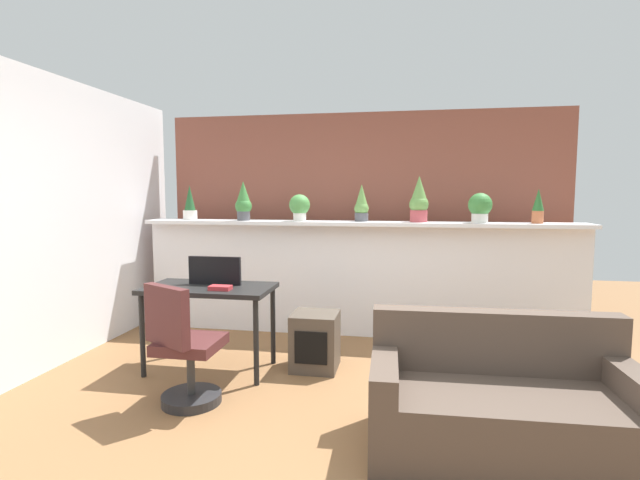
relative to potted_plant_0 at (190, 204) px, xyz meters
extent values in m
plane|color=brown|center=(1.92, -1.99, -1.43)|extent=(12.00, 12.00, 0.00)
cube|color=white|center=(1.92, 0.01, -0.82)|extent=(4.71, 0.16, 1.21)
cube|color=white|center=(1.92, -0.03, -0.20)|extent=(4.71, 0.39, 0.04)
cube|color=brown|center=(1.92, 0.61, -0.18)|extent=(4.71, 0.10, 2.50)
cube|color=white|center=(-0.69, -1.59, -0.13)|extent=(0.12, 4.40, 2.60)
cylinder|color=silver|center=(0.00, 0.00, -0.12)|extent=(0.16, 0.16, 0.11)
cone|color=#235B2D|center=(0.00, 0.00, 0.07)|extent=(0.13, 0.13, 0.29)
cylinder|color=#4C4C51|center=(0.66, -0.06, -0.13)|extent=(0.14, 0.14, 0.10)
sphere|color=#3D843D|center=(0.66, -0.06, -0.02)|extent=(0.18, 0.18, 0.18)
cone|color=#3D843D|center=(0.66, -0.06, 0.14)|extent=(0.16, 0.16, 0.24)
cylinder|color=silver|center=(1.30, -0.04, -0.13)|extent=(0.14, 0.14, 0.09)
sphere|color=#4C9347|center=(1.30, -0.04, 0.00)|extent=(0.23, 0.23, 0.23)
cylinder|color=#4C4C51|center=(1.97, 0.01, -0.13)|extent=(0.15, 0.15, 0.09)
sphere|color=#669E4C|center=(1.97, 0.01, -0.04)|extent=(0.16, 0.16, 0.16)
cone|color=#669E4C|center=(1.97, 0.01, 0.11)|extent=(0.13, 0.13, 0.23)
cylinder|color=#B7474C|center=(2.57, 0.00, -0.11)|extent=(0.18, 0.18, 0.12)
sphere|color=#669E4C|center=(2.57, 0.00, 0.01)|extent=(0.20, 0.20, 0.20)
cone|color=#669E4C|center=(2.57, 0.00, 0.18)|extent=(0.17, 0.17, 0.26)
cylinder|color=silver|center=(3.18, -0.02, -0.13)|extent=(0.16, 0.16, 0.09)
sphere|color=#3D843D|center=(3.18, -0.02, 0.01)|extent=(0.24, 0.24, 0.24)
cylinder|color=#C66B42|center=(3.74, -0.04, -0.11)|extent=(0.11, 0.11, 0.13)
cone|color=#2D7033|center=(3.74, -0.04, 0.06)|extent=(0.11, 0.11, 0.22)
cylinder|color=black|center=(0.26, -1.52, -1.07)|extent=(0.04, 0.04, 0.71)
cylinder|color=black|center=(1.26, -1.52, -1.07)|extent=(0.04, 0.04, 0.71)
cylinder|color=black|center=(0.26, -1.02, -1.07)|extent=(0.04, 0.04, 0.71)
cylinder|color=black|center=(1.26, -1.02, -1.07)|extent=(0.04, 0.04, 0.71)
cube|color=black|center=(0.76, -1.27, -0.70)|extent=(1.10, 0.60, 0.04)
cube|color=black|center=(0.78, -1.19, -0.55)|extent=(0.48, 0.04, 0.25)
cylinder|color=#262628|center=(0.89, -1.92, -1.39)|extent=(0.44, 0.44, 0.07)
cylinder|color=#333333|center=(0.89, -1.92, -1.19)|extent=(0.06, 0.06, 0.34)
cube|color=#4C2323|center=(0.89, -1.92, -0.98)|extent=(0.44, 0.44, 0.08)
cube|color=#4C2323|center=(0.80, -2.09, -0.73)|extent=(0.42, 0.27, 0.42)
cube|color=#4C4238|center=(1.66, -1.07, -1.18)|extent=(0.40, 0.40, 0.50)
cube|color=black|center=(1.66, -1.26, -1.18)|extent=(0.28, 0.04, 0.28)
cube|color=#B22D33|center=(0.92, -1.41, -0.66)|extent=(0.18, 0.11, 0.04)
cube|color=brown|center=(3.02, -2.26, -1.23)|extent=(1.58, 0.80, 0.40)
cube|color=brown|center=(3.01, -1.96, -0.83)|extent=(1.56, 0.20, 0.40)
cube|color=brown|center=(2.32, -2.28, -0.95)|extent=(0.18, 0.76, 0.16)
cube|color=brown|center=(3.72, -2.24, -0.95)|extent=(0.18, 0.76, 0.16)
camera|label=1|loc=(2.42, -5.09, 0.12)|focal=26.62mm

